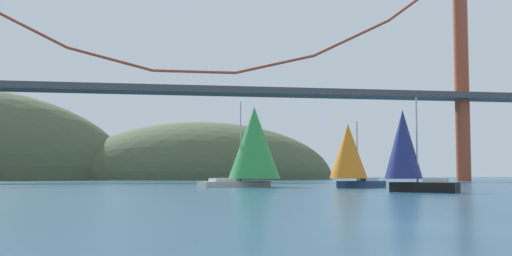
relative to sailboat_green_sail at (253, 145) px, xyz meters
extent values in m
plane|color=navy|center=(-3.69, -53.03, -4.91)|extent=(360.00, 360.00, 0.00)
ellipsoid|color=#4C5B3D|center=(1.31, 81.97, -4.91)|extent=(64.98, 44.00, 27.77)
cylinder|color=#A34228|center=(49.00, 41.97, 16.20)|extent=(2.80, 2.80, 42.21)
cube|color=#47474C|center=(-3.69, 41.97, 11.66)|extent=(141.37, 6.00, 1.20)
cylinder|color=#A34228|center=(-33.80, 41.97, 22.52)|extent=(15.27, 0.50, 7.84)
cylinder|color=#A34228|center=(-18.74, 41.97, 16.97)|extent=(15.17, 0.50, 4.18)
cylinder|color=#A34228|center=(-3.69, 41.97, 15.12)|extent=(15.05, 0.50, 0.50)
cylinder|color=#A34228|center=(11.36, 41.97, 16.97)|extent=(15.17, 0.50, 4.18)
cylinder|color=#A34228|center=(26.42, 41.97, 22.52)|extent=(15.27, 0.50, 7.84)
cube|color=#B7B2A8|center=(-2.34, -0.78, -4.58)|extent=(8.54, 5.04, 0.65)
cube|color=beige|center=(-3.73, -1.24, -4.07)|extent=(3.10, 2.70, 0.36)
cylinder|color=#B2B2B7|center=(-1.57, -0.52, 0.34)|extent=(0.14, 0.14, 9.18)
cone|color=green|center=(0.13, 0.04, 0.23)|extent=(7.64, 7.64, 8.37)
cube|color=black|center=(10.98, -21.79, -4.49)|extent=(5.19, 5.08, 0.83)
cube|color=beige|center=(11.71, -22.49, -3.89)|extent=(2.16, 2.14, 0.36)
cylinder|color=#B2B2B7|center=(10.57, -21.39, -0.43)|extent=(0.14, 0.14, 7.28)
cone|color=navy|center=(9.68, -20.53, -0.77)|extent=(4.61, 4.61, 6.00)
cube|color=navy|center=(11.12, -5.71, -4.54)|extent=(6.06, 3.74, 0.72)
cube|color=beige|center=(12.11, -5.29, -4.00)|extent=(2.20, 1.82, 0.36)
cylinder|color=#B2B2B7|center=(10.58, -5.94, -0.89)|extent=(0.14, 0.14, 6.58)
cone|color=orange|center=(9.38, -6.45, -0.91)|extent=(5.40, 5.40, 5.95)
camera|label=1|loc=(-12.35, -71.87, -3.20)|focal=44.03mm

